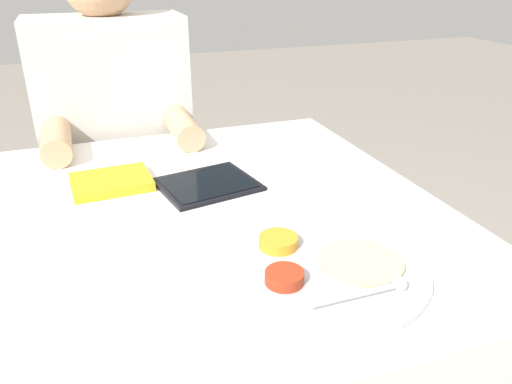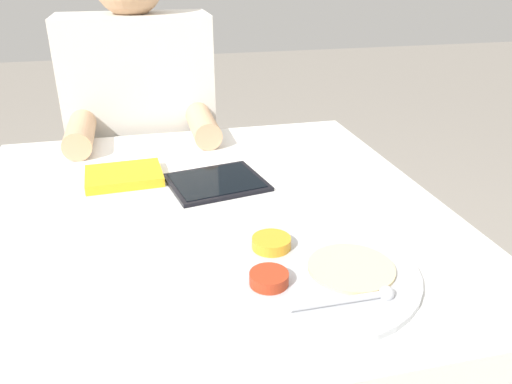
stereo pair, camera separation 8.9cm
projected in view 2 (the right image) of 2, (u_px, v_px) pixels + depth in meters
dining_table at (212, 354)px, 1.12m from camera, size 0.92×0.95×0.74m
thali_tray at (311, 270)px, 0.76m from camera, size 0.33×0.33×0.03m
red_notebook at (124, 176)px, 1.08m from camera, size 0.17×0.14×0.02m
tablet_device at (216, 182)px, 1.06m from camera, size 0.22×0.20×0.01m
person_diner at (147, 173)px, 1.56m from camera, size 0.42×0.42×1.22m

